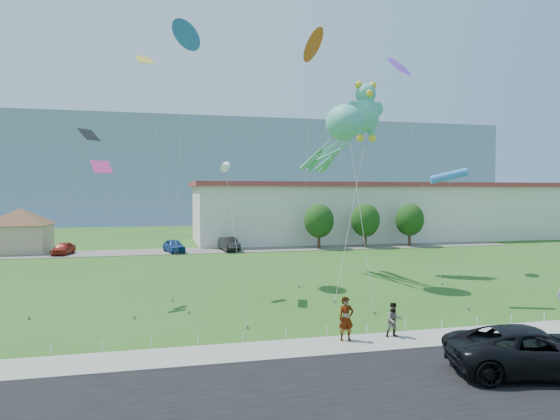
# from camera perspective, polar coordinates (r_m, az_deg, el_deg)

# --- Properties ---
(ground) EXTENTS (160.00, 160.00, 0.00)m
(ground) POSITION_cam_1_polar(r_m,az_deg,el_deg) (25.72, 6.62, -13.31)
(ground) COLOR #255217
(ground) RESTS_ON ground
(road) EXTENTS (80.00, 8.00, 0.06)m
(road) POSITION_cam_1_polar(r_m,az_deg,el_deg) (18.78, 15.52, -19.16)
(road) COLOR black
(road) RESTS_ON ground
(sidewalk) EXTENTS (80.00, 2.50, 0.10)m
(sidewalk) POSITION_cam_1_polar(r_m,az_deg,el_deg) (23.25, 9.03, -14.86)
(sidewalk) COLOR gray
(sidewalk) RESTS_ON ground
(parking_strip) EXTENTS (70.00, 6.00, 0.06)m
(parking_strip) POSITION_cam_1_polar(r_m,az_deg,el_deg) (59.30, -5.10, -4.55)
(parking_strip) COLOR #59544C
(parking_strip) RESTS_ON ground
(hill_ridge) EXTENTS (160.00, 50.00, 25.00)m
(hill_ridge) POSITION_cam_1_polar(r_m,az_deg,el_deg) (143.66, -10.06, 4.25)
(hill_ridge) COLOR #758CA2
(hill_ridge) RESTS_ON ground
(pavilion) EXTENTS (9.20, 9.20, 5.00)m
(pavilion) POSITION_cam_1_polar(r_m,az_deg,el_deg) (63.33, -27.57, -1.63)
(pavilion) COLOR tan
(pavilion) RESTS_ON ground
(warehouse) EXTENTS (61.00, 15.00, 8.20)m
(warehouse) POSITION_cam_1_polar(r_m,az_deg,el_deg) (75.69, 13.71, -0.07)
(warehouse) COLOR beige
(warehouse) RESTS_ON ground
(rope_fence) EXTENTS (26.05, 0.05, 0.50)m
(rope_fence) POSITION_cam_1_polar(r_m,az_deg,el_deg) (24.48, 7.69, -13.50)
(rope_fence) COLOR white
(rope_fence) RESTS_ON ground
(tree_near) EXTENTS (3.60, 3.60, 5.47)m
(tree_near) POSITION_cam_1_polar(r_m,az_deg,el_deg) (60.32, 4.47, -1.23)
(tree_near) COLOR #3F2B19
(tree_near) RESTS_ON ground
(tree_mid) EXTENTS (3.60, 3.60, 5.47)m
(tree_mid) POSITION_cam_1_polar(r_m,az_deg,el_deg) (62.42, 9.72, -1.15)
(tree_mid) COLOR #3F2B19
(tree_mid) RESTS_ON ground
(tree_far) EXTENTS (3.60, 3.60, 5.47)m
(tree_far) POSITION_cam_1_polar(r_m,az_deg,el_deg) (65.02, 14.59, -1.06)
(tree_far) COLOR #3F2B19
(tree_far) RESTS_ON ground
(suv) EXTENTS (6.75, 4.28, 1.74)m
(suv) POSITION_cam_1_polar(r_m,az_deg,el_deg) (21.32, 27.00, -14.16)
(suv) COLOR black
(suv) RESTS_ON road
(pedestrian_left) EXTENTS (0.74, 0.51, 1.98)m
(pedestrian_left) POSITION_cam_1_polar(r_m,az_deg,el_deg) (23.22, 7.56, -12.21)
(pedestrian_left) COLOR gray
(pedestrian_left) RESTS_ON sidewalk
(pedestrian_right) EXTENTS (0.83, 0.67, 1.59)m
(pedestrian_right) POSITION_cam_1_polar(r_m,az_deg,el_deg) (24.20, 12.90, -12.13)
(pedestrian_right) COLOR gray
(pedestrian_right) RESTS_ON sidewalk
(parked_car_red) EXTENTS (2.36, 4.16, 1.34)m
(parked_car_red) POSITION_cam_1_polar(r_m,az_deg,el_deg) (59.20, -23.54, -4.04)
(parked_car_red) COLOR maroon
(parked_car_red) RESTS_ON parking_strip
(parked_car_blue) EXTENTS (2.76, 4.57, 1.45)m
(parked_car_blue) POSITION_cam_1_polar(r_m,az_deg,el_deg) (57.66, -12.03, -4.01)
(parked_car_blue) COLOR navy
(parked_car_blue) RESTS_ON parking_strip
(parked_car_black) EXTENTS (2.14, 4.88, 1.56)m
(parked_car_black) POSITION_cam_1_polar(r_m,az_deg,el_deg) (58.17, -5.85, -3.88)
(parked_car_black) COLOR black
(parked_car_black) RESTS_ON parking_strip
(octopus_kite) EXTENTS (2.71, 16.11, 13.15)m
(octopus_kite) POSITION_cam_1_polar(r_m,az_deg,el_deg) (38.18, 6.48, 8.30)
(octopus_kite) COLOR teal
(octopus_kite) RESTS_ON ground
(teddy_bear_kite) EXTENTS (8.06, 11.47, 16.09)m
(teddy_bear_kite) POSITION_cam_1_polar(r_m,az_deg,el_deg) (43.16, 9.76, 11.20)
(teddy_bear_kite) COLOR teal
(teddy_bear_kite) RESTS_ON ground
(small_kite_cyan) EXTENTS (0.50, 3.23, 8.24)m
(small_kite_cyan) POSITION_cam_1_polar(r_m,az_deg,el_deg) (32.16, 18.73, 3.61)
(small_kite_cyan) COLOR #307BDA
(small_kite_cyan) RESTS_ON ground
(small_kite_purple) EXTENTS (1.80, 8.26, 18.53)m
(small_kite_purple) POSITION_cam_1_polar(r_m,az_deg,el_deg) (46.20, 13.56, 15.23)
(small_kite_purple) COLOR purple
(small_kite_purple) RESTS_ON ground
(small_kite_black) EXTENTS (3.28, 4.95, 10.82)m
(small_kite_black) POSITION_cam_1_polar(r_m,az_deg,el_deg) (32.97, -21.56, 6.17)
(small_kite_black) COLOR black
(small_kite_black) RESTS_ON ground
(small_kite_yellow) EXTENTS (3.16, 7.72, 16.17)m
(small_kite_yellow) POSITION_cam_1_polar(r_m,az_deg,el_deg) (34.82, -14.66, 13.20)
(small_kite_yellow) COLOR yellow
(small_kite_yellow) RESTS_ON ground
(small_kite_white) EXTENTS (0.50, 8.66, 8.87)m
(small_kite_white) POSITION_cam_1_polar(r_m,az_deg,el_deg) (32.01, -6.21, 4.81)
(small_kite_white) COLOR white
(small_kite_white) RESTS_ON ground
(small_kite_blue) EXTENTS (2.28, 7.89, 19.39)m
(small_kite_blue) POSITION_cam_1_polar(r_m,az_deg,el_deg) (40.23, -10.70, 18.48)
(small_kite_blue) COLOR blue
(small_kite_blue) RESTS_ON ground
(small_kite_orange) EXTENTS (4.26, 8.19, 20.19)m
(small_kite_orange) POSITION_cam_1_polar(r_m,az_deg,el_deg) (44.88, 3.76, 17.76)
(small_kite_orange) COLOR #D14D17
(small_kite_orange) RESTS_ON ground
(small_kite_pink) EXTENTS (2.72, 4.69, 8.76)m
(small_kite_pink) POSITION_cam_1_polar(r_m,az_deg,el_deg) (31.36, -19.44, 3.22)
(small_kite_pink) COLOR #DF3184
(small_kite_pink) RESTS_ON ground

